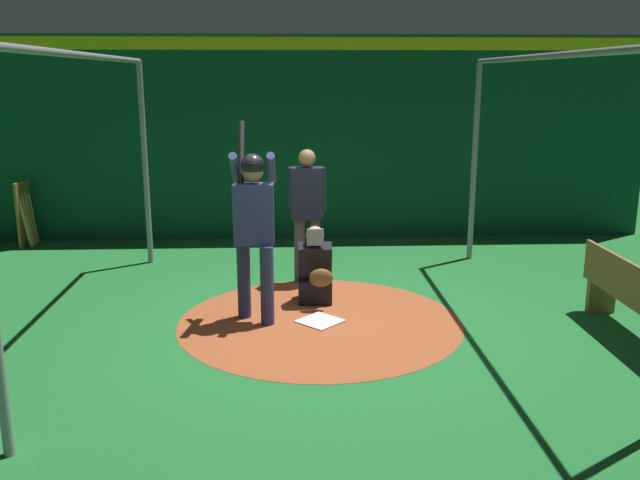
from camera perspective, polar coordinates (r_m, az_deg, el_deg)
ground_plane at (r=7.63m, az=0.00°, el=-6.95°), size 27.44×27.44×0.00m
dirt_circle at (r=7.63m, az=0.00°, el=-6.93°), size 3.19×3.19×0.01m
home_plate at (r=7.63m, az=0.00°, el=-6.86°), size 0.59×0.59×0.01m
batter at (r=7.40m, az=-5.64°, el=1.71°), size 0.68×0.49×2.21m
catcher at (r=8.16m, az=-0.40°, el=-2.79°), size 0.58×0.40×0.96m
umpire at (r=8.84m, az=-1.10°, el=2.69°), size 0.22×0.49×1.78m
back_wall at (r=11.35m, az=-1.00°, el=8.62°), size 0.22×11.44×3.35m
cage_frame at (r=7.17m, az=0.00°, el=8.50°), size 5.33×4.87×2.93m
bat_rack at (r=12.06m, az=-23.44°, el=2.05°), size 0.82×0.21×1.05m
bench at (r=7.80m, az=24.78°, el=-4.34°), size 1.74×0.36×0.85m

